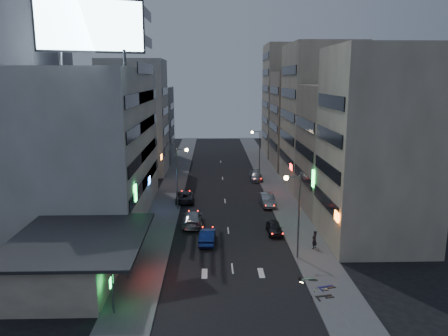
{
  "coord_description": "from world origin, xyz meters",
  "views": [
    {
      "loc": [
        -1.79,
        -32.71,
        16.93
      ],
      "look_at": [
        -0.42,
        15.98,
        6.8
      ],
      "focal_mm": 35.0,
      "sensor_mm": 36.0,
      "label": 1
    }
  ],
  "objects_px": {
    "parked_car_left": "(185,196)",
    "scooter_silver_b": "(317,272)",
    "person": "(314,240)",
    "scooter_black_b": "(316,273)",
    "parked_car_right_far": "(256,176)",
    "parked_car_right_mid": "(267,200)",
    "scooter_silver_a": "(328,282)",
    "scooter_blue": "(332,278)",
    "parked_car_right_near": "(274,228)",
    "scooter_black_a": "(331,287)",
    "road_car_blue": "(207,236)",
    "road_car_silver": "(192,218)"
  },
  "relations": [
    {
      "from": "scooter_silver_b",
      "to": "scooter_black_a",
      "type": "bearing_deg",
      "value": -168.58
    },
    {
      "from": "parked_car_right_near",
      "to": "scooter_black_a",
      "type": "xyz_separation_m",
      "value": [
        2.52,
        -14.11,
        0.08
      ]
    },
    {
      "from": "parked_car_right_mid",
      "to": "person",
      "type": "bearing_deg",
      "value": -83.15
    },
    {
      "from": "parked_car_right_far",
      "to": "scooter_silver_b",
      "type": "distance_m",
      "value": 36.8
    },
    {
      "from": "parked_car_right_far",
      "to": "scooter_blue",
      "type": "xyz_separation_m",
      "value": [
        2.49,
        -38.0,
        0.04
      ]
    },
    {
      "from": "parked_car_right_mid",
      "to": "parked_car_right_far",
      "type": "height_order",
      "value": "parked_car_right_mid"
    },
    {
      "from": "parked_car_right_mid",
      "to": "parked_car_right_near",
      "type": "bearing_deg",
      "value": -96.3
    },
    {
      "from": "parked_car_right_far",
      "to": "scooter_blue",
      "type": "relative_size",
      "value": 2.37
    },
    {
      "from": "scooter_black_a",
      "to": "person",
      "type": "bearing_deg",
      "value": -16.76
    },
    {
      "from": "road_car_blue",
      "to": "parked_car_left",
      "type": "bearing_deg",
      "value": -74.69
    },
    {
      "from": "road_car_silver",
      "to": "parked_car_left",
      "type": "bearing_deg",
      "value": -81.25
    },
    {
      "from": "parked_car_right_near",
      "to": "scooter_silver_a",
      "type": "distance_m",
      "value": 13.34
    },
    {
      "from": "road_car_silver",
      "to": "person",
      "type": "height_order",
      "value": "person"
    },
    {
      "from": "parked_car_right_near",
      "to": "scooter_silver_a",
      "type": "xyz_separation_m",
      "value": [
        2.51,
        -13.1,
        -0.03
      ]
    },
    {
      "from": "parked_car_right_mid",
      "to": "scooter_blue",
      "type": "xyz_separation_m",
      "value": [
        2.49,
        -23.29,
        -0.07
      ]
    },
    {
      "from": "parked_car_right_near",
      "to": "person",
      "type": "xyz_separation_m",
      "value": [
        3.35,
        -4.7,
        0.38
      ]
    },
    {
      "from": "scooter_blue",
      "to": "scooter_black_b",
      "type": "height_order",
      "value": "scooter_blue"
    },
    {
      "from": "parked_car_right_near",
      "to": "person",
      "type": "bearing_deg",
      "value": -54.89
    },
    {
      "from": "scooter_blue",
      "to": "scooter_black_b",
      "type": "relative_size",
      "value": 1.12
    },
    {
      "from": "parked_car_right_near",
      "to": "scooter_silver_b",
      "type": "height_order",
      "value": "parked_car_right_near"
    },
    {
      "from": "parked_car_left",
      "to": "scooter_silver_b",
      "type": "xyz_separation_m",
      "value": [
        12.7,
        -24.28,
        -0.04
      ]
    },
    {
      "from": "parked_car_right_mid",
      "to": "parked_car_left",
      "type": "bearing_deg",
      "value": 165.43
    },
    {
      "from": "parked_car_right_mid",
      "to": "person",
      "type": "xyz_separation_m",
      "value": [
        2.8,
        -15.49,
        0.24
      ]
    },
    {
      "from": "parked_car_left",
      "to": "person",
      "type": "distance_m",
      "value": 22.57
    },
    {
      "from": "person",
      "to": "scooter_silver_a",
      "type": "distance_m",
      "value": 8.45
    },
    {
      "from": "scooter_silver_a",
      "to": "parked_car_right_near",
      "type": "bearing_deg",
      "value": 16.48
    },
    {
      "from": "parked_car_right_near",
      "to": "scooter_black_a",
      "type": "height_order",
      "value": "scooter_black_a"
    },
    {
      "from": "person",
      "to": "scooter_silver_b",
      "type": "bearing_deg",
      "value": 34.43
    },
    {
      "from": "parked_car_right_near",
      "to": "parked_car_right_mid",
      "type": "height_order",
      "value": "parked_car_right_mid"
    },
    {
      "from": "parked_car_right_near",
      "to": "parked_car_left",
      "type": "xyz_separation_m",
      "value": [
        -10.65,
        13.0,
        0.07
      ]
    },
    {
      "from": "person",
      "to": "scooter_black_b",
      "type": "xyz_separation_m",
      "value": [
        -1.4,
        -6.65,
        -0.37
      ]
    },
    {
      "from": "scooter_silver_a",
      "to": "scooter_blue",
      "type": "distance_m",
      "value": 0.81
    },
    {
      "from": "parked_car_right_near",
      "to": "parked_car_right_mid",
      "type": "xyz_separation_m",
      "value": [
        0.55,
        10.79,
        0.15
      ]
    },
    {
      "from": "scooter_blue",
      "to": "road_car_blue",
      "type": "bearing_deg",
      "value": 29.72
    },
    {
      "from": "scooter_black_a",
      "to": "scooter_black_b",
      "type": "distance_m",
      "value": 2.82
    },
    {
      "from": "scooter_black_a",
      "to": "scooter_black_b",
      "type": "bearing_deg",
      "value": -0.02
    },
    {
      "from": "scooter_black_a",
      "to": "scooter_silver_b",
      "type": "height_order",
      "value": "scooter_black_a"
    },
    {
      "from": "person",
      "to": "scooter_black_b",
      "type": "bearing_deg",
      "value": 33.66
    },
    {
      "from": "parked_car_right_far",
      "to": "road_car_silver",
      "type": "bearing_deg",
      "value": -112.76
    },
    {
      "from": "parked_car_right_far",
      "to": "road_car_silver",
      "type": "distance_m",
      "value": 24.44
    },
    {
      "from": "parked_car_right_far",
      "to": "scooter_black_b",
      "type": "bearing_deg",
      "value": -87.19
    },
    {
      "from": "scooter_silver_a",
      "to": "scooter_blue",
      "type": "height_order",
      "value": "scooter_blue"
    },
    {
      "from": "person",
      "to": "road_car_silver",
      "type": "bearing_deg",
      "value": -76.32
    },
    {
      "from": "parked_car_right_far",
      "to": "scooter_silver_a",
      "type": "relative_size",
      "value": 2.84
    },
    {
      "from": "parked_car_left",
      "to": "parked_car_right_far",
      "type": "relative_size",
      "value": 1.1
    },
    {
      "from": "road_car_silver",
      "to": "person",
      "type": "relative_size",
      "value": 3.03
    },
    {
      "from": "person",
      "to": "scooter_silver_b",
      "type": "height_order",
      "value": "person"
    },
    {
      "from": "scooter_black_b",
      "to": "scooter_silver_b",
      "type": "relative_size",
      "value": 0.97
    },
    {
      "from": "road_car_blue",
      "to": "scooter_silver_a",
      "type": "height_order",
      "value": "road_car_blue"
    },
    {
      "from": "parked_car_left",
      "to": "road_car_silver",
      "type": "height_order",
      "value": "road_car_silver"
    }
  ]
}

